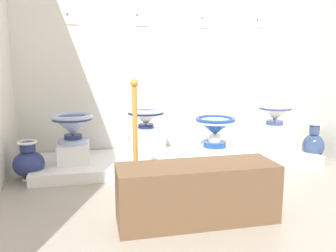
{
  "coord_description": "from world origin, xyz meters",
  "views": [
    {
      "loc": [
        0.78,
        -0.95,
        1.07
      ],
      "look_at": [
        1.55,
        2.5,
        0.42
      ],
      "focal_mm": 37.05,
      "sensor_mm": 36.0,
      "label": 1
    }
  ],
  "objects_px": {
    "plinth_block_tall_cobalt": "(146,145)",
    "plinth_block_central_ornate": "(214,150)",
    "info_placard_first": "(72,18)",
    "plinth_block_slender_white": "(274,141)",
    "decorative_vase_corner": "(29,162)",
    "antique_toilet_broad_patterned": "(73,125)",
    "decorative_vase_companion": "(313,145)",
    "antique_toilet_slender_white": "(275,114)",
    "info_placard_second": "(141,19)",
    "stanchion_post_near_left": "(136,164)",
    "info_placard_fourth": "(260,23)",
    "museum_bench": "(197,193)",
    "info_placard_third": "(206,22)",
    "antique_toilet_central_ornate": "(215,127)",
    "plinth_block_broad_patterned": "(74,153)",
    "antique_toilet_tall_cobalt": "(146,117)"
  },
  "relations": [
    {
      "from": "decorative_vase_companion",
      "to": "stanchion_post_near_left",
      "type": "bearing_deg",
      "value": -163.36
    },
    {
      "from": "decorative_vase_companion",
      "to": "museum_bench",
      "type": "height_order",
      "value": "decorative_vase_companion"
    },
    {
      "from": "plinth_block_central_ornate",
      "to": "info_placard_third",
      "type": "xyz_separation_m",
      "value": [
        0.03,
        0.46,
        1.38
      ]
    },
    {
      "from": "plinth_block_central_ornate",
      "to": "antique_toilet_central_ornate",
      "type": "bearing_deg",
      "value": 90.0
    },
    {
      "from": "plinth_block_slender_white",
      "to": "antique_toilet_broad_patterned",
      "type": "bearing_deg",
      "value": 179.14
    },
    {
      "from": "info_placard_second",
      "to": "antique_toilet_central_ornate",
      "type": "bearing_deg",
      "value": -33.34
    },
    {
      "from": "antique_toilet_tall_cobalt",
      "to": "info_placard_third",
      "type": "bearing_deg",
      "value": 26.89
    },
    {
      "from": "plinth_block_tall_cobalt",
      "to": "plinth_block_central_ornate",
      "type": "relative_size",
      "value": 0.99
    },
    {
      "from": "antique_toilet_tall_cobalt",
      "to": "antique_toilet_slender_white",
      "type": "height_order",
      "value": "antique_toilet_slender_white"
    },
    {
      "from": "antique_toilet_slender_white",
      "to": "museum_bench",
      "type": "bearing_deg",
      "value": -135.42
    },
    {
      "from": "plinth_block_slender_white",
      "to": "decorative_vase_corner",
      "type": "height_order",
      "value": "decorative_vase_corner"
    },
    {
      "from": "plinth_block_broad_patterned",
      "to": "decorative_vase_corner",
      "type": "relative_size",
      "value": 0.92
    },
    {
      "from": "stanchion_post_near_left",
      "to": "museum_bench",
      "type": "bearing_deg",
      "value": -55.56
    },
    {
      "from": "plinth_block_tall_cobalt",
      "to": "plinth_block_central_ornate",
      "type": "bearing_deg",
      "value": -6.12
    },
    {
      "from": "plinth_block_broad_patterned",
      "to": "antique_toilet_tall_cobalt",
      "type": "distance_m",
      "value": 0.8
    },
    {
      "from": "antique_toilet_tall_cobalt",
      "to": "plinth_block_broad_patterned",
      "type": "bearing_deg",
      "value": -175.66
    },
    {
      "from": "info_placard_first",
      "to": "info_placard_third",
      "type": "distance_m",
      "value": 1.47
    },
    {
      "from": "info_placard_first",
      "to": "stanchion_post_near_left",
      "type": "relative_size",
      "value": 0.13
    },
    {
      "from": "antique_toilet_tall_cobalt",
      "to": "stanchion_post_near_left",
      "type": "height_order",
      "value": "stanchion_post_near_left"
    },
    {
      "from": "plinth_block_slender_white",
      "to": "museum_bench",
      "type": "distance_m",
      "value": 1.8
    },
    {
      "from": "plinth_block_slender_white",
      "to": "antique_toilet_central_ornate",
      "type": "bearing_deg",
      "value": 179.22
    },
    {
      "from": "decorative_vase_companion",
      "to": "museum_bench",
      "type": "relative_size",
      "value": 0.4
    },
    {
      "from": "plinth_block_broad_patterned",
      "to": "antique_toilet_slender_white",
      "type": "relative_size",
      "value": 0.93
    },
    {
      "from": "antique_toilet_slender_white",
      "to": "stanchion_post_near_left",
      "type": "height_order",
      "value": "stanchion_post_near_left"
    },
    {
      "from": "plinth_block_tall_cobalt",
      "to": "antique_toilet_slender_white",
      "type": "xyz_separation_m",
      "value": [
        1.42,
        -0.09,
        0.29
      ]
    },
    {
      "from": "info_placard_third",
      "to": "decorative_vase_companion",
      "type": "distance_m",
      "value": 1.82
    },
    {
      "from": "info_placard_third",
      "to": "decorative_vase_corner",
      "type": "xyz_separation_m",
      "value": [
        -1.89,
        -0.6,
        -1.36
      ]
    },
    {
      "from": "decorative_vase_companion",
      "to": "museum_bench",
      "type": "xyz_separation_m",
      "value": [
        -1.69,
        -1.12,
        0.01
      ]
    },
    {
      "from": "info_placard_second",
      "to": "decorative_vase_companion",
      "type": "xyz_separation_m",
      "value": [
        1.8,
        -0.62,
        -1.35
      ]
    },
    {
      "from": "plinth_block_tall_cobalt",
      "to": "decorative_vase_corner",
      "type": "height_order",
      "value": "decorative_vase_corner"
    },
    {
      "from": "plinth_block_broad_patterned",
      "to": "antique_toilet_central_ornate",
      "type": "distance_m",
      "value": 1.47
    },
    {
      "from": "antique_toilet_tall_cobalt",
      "to": "stanchion_post_near_left",
      "type": "bearing_deg",
      "value": -104.57
    },
    {
      "from": "antique_toilet_tall_cobalt",
      "to": "plinth_block_slender_white",
      "type": "relative_size",
      "value": 1.2
    },
    {
      "from": "plinth_block_central_ornate",
      "to": "stanchion_post_near_left",
      "type": "xyz_separation_m",
      "value": [
        -0.95,
        -0.76,
        0.13
      ]
    },
    {
      "from": "plinth_block_central_ornate",
      "to": "antique_toilet_slender_white",
      "type": "height_order",
      "value": "antique_toilet_slender_white"
    },
    {
      "from": "plinth_block_central_ornate",
      "to": "info_placard_fourth",
      "type": "relative_size",
      "value": 2.83
    },
    {
      "from": "info_placard_second",
      "to": "stanchion_post_near_left",
      "type": "xyz_separation_m",
      "value": [
        -0.24,
        -1.23,
        -1.26
      ]
    },
    {
      "from": "plinth_block_tall_cobalt",
      "to": "plinth_block_central_ornate",
      "type": "xyz_separation_m",
      "value": [
        0.73,
        -0.08,
        -0.08
      ]
    },
    {
      "from": "plinth_block_slender_white",
      "to": "museum_bench",
      "type": "bearing_deg",
      "value": -135.42
    },
    {
      "from": "antique_toilet_broad_patterned",
      "to": "decorative_vase_companion",
      "type": "bearing_deg",
      "value": -3.92
    },
    {
      "from": "info_placard_first",
      "to": "info_placard_third",
      "type": "height_order",
      "value": "info_placard_third"
    },
    {
      "from": "plinth_block_broad_patterned",
      "to": "plinth_block_slender_white",
      "type": "distance_m",
      "value": 2.15
    },
    {
      "from": "antique_toilet_tall_cobalt",
      "to": "museum_bench",
      "type": "bearing_deg",
      "value": -84.35
    },
    {
      "from": "antique_toilet_central_ornate",
      "to": "info_placard_fourth",
      "type": "xyz_separation_m",
      "value": [
        0.7,
        0.46,
        1.13
      ]
    },
    {
      "from": "plinth_block_central_ornate",
      "to": "info_placard_first",
      "type": "bearing_deg",
      "value": 162.12
    },
    {
      "from": "plinth_block_broad_patterned",
      "to": "decorative_vase_companion",
      "type": "xyz_separation_m",
      "value": [
        2.55,
        -0.17,
        -0.01
      ]
    },
    {
      "from": "plinth_block_tall_cobalt",
      "to": "decorative_vase_companion",
      "type": "bearing_deg",
      "value": -7.21
    },
    {
      "from": "antique_toilet_tall_cobalt",
      "to": "plinth_block_central_ornate",
      "type": "height_order",
      "value": "antique_toilet_tall_cobalt"
    },
    {
      "from": "antique_toilet_central_ornate",
      "to": "decorative_vase_corner",
      "type": "xyz_separation_m",
      "value": [
        -1.86,
        -0.13,
        -0.23
      ]
    },
    {
      "from": "plinth_block_slender_white",
      "to": "decorative_vase_companion",
      "type": "bearing_deg",
      "value": -19.54
    }
  ]
}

